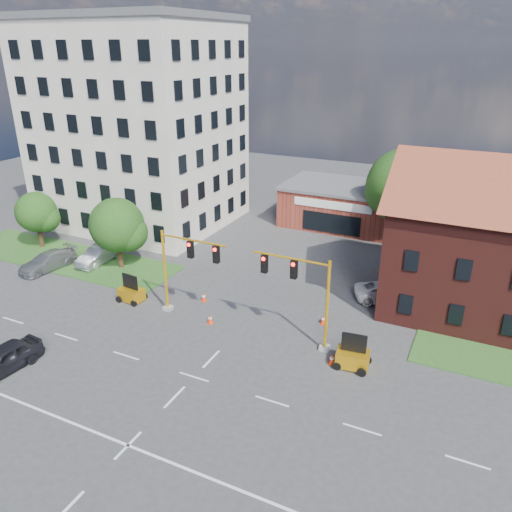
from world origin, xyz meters
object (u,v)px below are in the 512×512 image
Objects in this scene: signal_mast_west at (184,265)px; signal_mast_east at (302,290)px; pickup_white at (388,292)px; trailer_east at (353,357)px; sedan_dark at (3,359)px; trailer_west at (131,293)px.

signal_mast_west is 8.71m from signal_mast_east.
pickup_white is (12.57, 8.48, -3.22)m from signal_mast_west.
signal_mast_west is 2.83× the size of trailer_east.
signal_mast_east is 18.38m from sedan_dark.
signal_mast_west is 15.50m from pickup_white.
trailer_west is (-4.93, -0.01, -3.27)m from signal_mast_west.
signal_mast_west reaches higher than sedan_dark.
pickup_white is at bearing 32.02° from trailer_west.
trailer_east is 0.44× the size of pickup_white.
pickup_white is at bearing 82.24° from trailer_east.
trailer_east reaches higher than sedan_dark.
pickup_white is at bearing 33.99° from signal_mast_west.
pickup_white is 1.07× the size of sedan_dark.
sedan_dark is at bearing -120.91° from signal_mast_west.
signal_mast_west is at bearing 168.39° from trailer_east.
signal_mast_west and signal_mast_east have the same top height.
sedan_dark is (-1.25, -10.31, 0.15)m from trailer_west.
trailer_east is (12.44, -1.01, -3.23)m from signal_mast_west.
sedan_dark is at bearing 110.76° from pickup_white.
sedan_dark is at bearing -160.41° from trailer_east.
pickup_white is (3.86, 8.48, -3.22)m from signal_mast_east.
sedan_dark is at bearing -145.28° from signal_mast_east.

